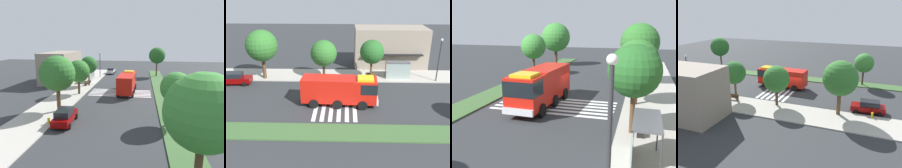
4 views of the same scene
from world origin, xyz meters
TOP-DOWN VIEW (x-y plane):
  - ground_plane at (0.00, 0.00)m, footprint 120.00×120.00m
  - sidewalk at (0.00, 8.64)m, footprint 60.00×5.35m
  - median_strip at (0.00, -7.46)m, footprint 60.00×3.00m
  - crosswalk at (2.53, 0.00)m, footprint 4.95×10.73m
  - fire_truck at (3.26, -1.19)m, footprint 9.08×3.16m
  - parked_car_west at (-12.17, 4.76)m, footprint 4.60×2.25m
  - bus_stop_shelter at (11.52, 7.51)m, footprint 3.50×1.40m
  - bench_near_shelter at (7.52, 7.50)m, footprint 1.60×0.50m
  - street_lamp at (16.99, 6.56)m, footprint 0.36×0.36m
  - storefront_building at (11.22, 14.30)m, footprint 11.98×6.79m
  - sidewalk_tree_far_west at (-8.48, 6.96)m, footprint 4.58×4.58m
  - sidewalk_tree_west at (0.48, 6.96)m, footprint 3.83×3.83m
  - sidewalk_tree_center at (7.45, 6.96)m, footprint 3.48×3.48m
  - fire_hydrant at (-12.77, 6.46)m, footprint 0.28×0.28m

SIDE VIEW (x-z plane):
  - ground_plane at x=0.00m, z-range 0.00..0.00m
  - crosswalk at x=2.53m, z-range 0.00..0.01m
  - sidewalk at x=0.00m, z-range 0.00..0.14m
  - median_strip at x=0.00m, z-range 0.00..0.14m
  - fire_hydrant at x=-12.77m, z-range 0.14..0.84m
  - bench_near_shelter at x=7.52m, z-range 0.14..1.04m
  - parked_car_west at x=-12.17m, z-range 0.02..1.76m
  - bus_stop_shelter at x=11.52m, z-range 0.66..3.12m
  - fire_truck at x=3.26m, z-range 0.20..3.72m
  - storefront_building at x=11.22m, z-range 0.00..6.62m
  - street_lamp at x=16.99m, z-range 0.70..6.96m
  - sidewalk_tree_west at x=0.48m, z-range 1.13..6.98m
  - sidewalk_tree_center at x=7.45m, z-range 1.35..7.28m
  - sidewalk_tree_far_west at x=-8.48m, z-range 1.46..8.74m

